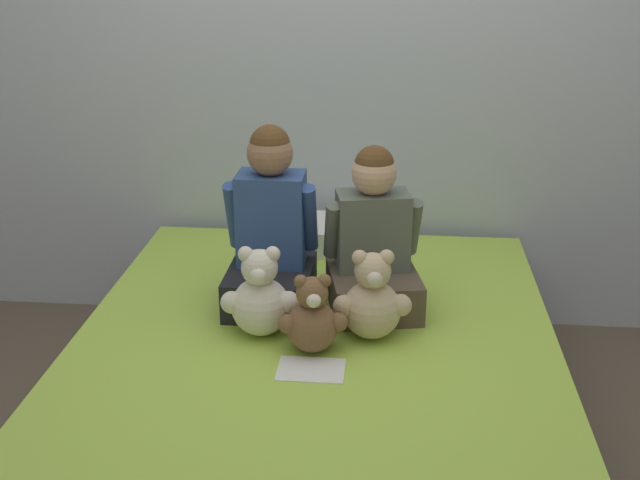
{
  "coord_description": "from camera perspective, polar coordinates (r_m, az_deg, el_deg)",
  "views": [
    {
      "loc": [
        0.24,
        -2.38,
        1.75
      ],
      "look_at": [
        0.0,
        0.19,
        0.73
      ],
      "focal_mm": 45.0,
      "sensor_mm": 36.0,
      "label": 1
    }
  ],
  "objects": [
    {
      "name": "ground_plane",
      "position": [
        2.96,
        -0.35,
        -14.63
      ],
      "size": [
        14.0,
        14.0,
        0.0
      ],
      "primitive_type": "plane",
      "color": "brown"
    },
    {
      "name": "wall_behind_bed",
      "position": [
        3.51,
        1.41,
        13.38
      ],
      "size": [
        8.0,
        0.06,
        2.5
      ],
      "color": "silver",
      "rests_on": "ground_plane"
    },
    {
      "name": "bed",
      "position": [
        2.84,
        -0.36,
        -10.99
      ],
      "size": [
        1.64,
        2.02,
        0.45
      ],
      "color": "#473828",
      "rests_on": "ground_plane"
    },
    {
      "name": "child_on_left",
      "position": [
        2.88,
        -3.52,
        0.4
      ],
      "size": [
        0.33,
        0.36,
        0.66
      ],
      "rotation": [
        0.0,
        0.0,
        -0.01
      ],
      "color": "black",
      "rests_on": "bed"
    },
    {
      "name": "child_on_right",
      "position": [
        2.85,
        3.81,
        -0.4
      ],
      "size": [
        0.38,
        0.39,
        0.59
      ],
      "rotation": [
        0.0,
        0.0,
        0.2
      ],
      "color": "brown",
      "rests_on": "bed"
    },
    {
      "name": "teddy_bear_held_by_left_child",
      "position": [
        2.7,
        -4.27,
        -4.12
      ],
      "size": [
        0.26,
        0.2,
        0.32
      ],
      "rotation": [
        0.0,
        0.0,
        0.1
      ],
      "color": "silver",
      "rests_on": "bed"
    },
    {
      "name": "teddy_bear_held_by_right_child",
      "position": [
        2.68,
        3.72,
        -4.35
      ],
      "size": [
        0.26,
        0.2,
        0.31
      ],
      "rotation": [
        0.0,
        0.0,
        0.13
      ],
      "color": "#D1B78E",
      "rests_on": "bed"
    },
    {
      "name": "teddy_bear_between_children",
      "position": [
        2.6,
        -0.52,
        -5.65
      ],
      "size": [
        0.22,
        0.17,
        0.27
      ],
      "rotation": [
        0.0,
        0.0,
        0.17
      ],
      "color": "brown",
      "rests_on": "bed"
    },
    {
      "name": "pillow_at_headboard",
      "position": [
        3.45,
        0.99,
        0.39
      ],
      "size": [
        0.45,
        0.3,
        0.11
      ],
      "color": "white",
      "rests_on": "bed"
    },
    {
      "name": "sign_card",
      "position": [
        2.54,
        -0.65,
        -9.2
      ],
      "size": [
        0.21,
        0.15,
        0.0
      ],
      "color": "white",
      "rests_on": "bed"
    }
  ]
}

